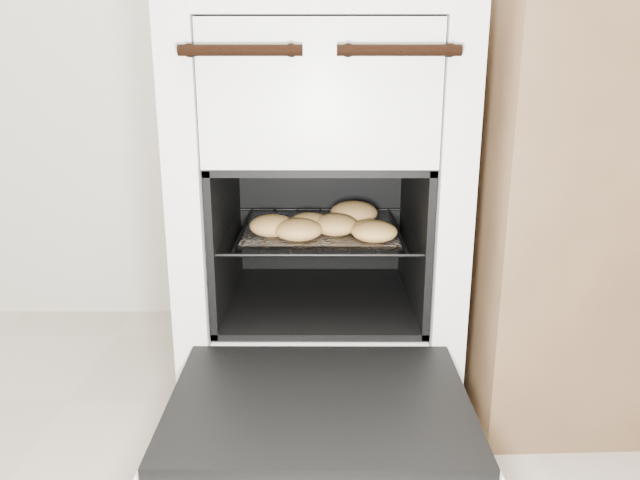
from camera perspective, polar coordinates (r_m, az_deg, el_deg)
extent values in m
cube|color=white|center=(1.44, 0.02, 3.86)|extent=(0.57, 0.61, 0.87)
cylinder|color=black|center=(1.10, -7.30, 16.83)|extent=(0.21, 0.02, 0.02)
cylinder|color=black|center=(1.10, 7.25, 16.83)|extent=(0.21, 0.02, 0.02)
cube|color=black|center=(1.07, -0.05, -14.69)|extent=(0.49, 0.38, 0.02)
cube|color=white|center=(1.08, -0.05, -15.47)|extent=(0.51, 0.40, 0.02)
cylinder|color=black|center=(1.40, -8.39, 0.97)|extent=(0.01, 0.40, 0.01)
cylinder|color=black|center=(1.40, 8.42, 0.96)|extent=(0.01, 0.40, 0.01)
cylinder|color=black|center=(1.20, -0.02, -1.41)|extent=(0.41, 0.01, 0.01)
cylinder|color=black|center=(1.57, 0.03, 2.80)|extent=(0.41, 0.01, 0.01)
cylinder|color=black|center=(1.39, -7.04, 0.97)|extent=(0.01, 0.38, 0.01)
cylinder|color=black|center=(1.39, -4.70, 0.97)|extent=(0.01, 0.38, 0.01)
cylinder|color=black|center=(1.38, -2.35, 0.98)|extent=(0.01, 0.38, 0.01)
cylinder|color=black|center=(1.38, 0.01, 0.97)|extent=(0.01, 0.38, 0.01)
cylinder|color=black|center=(1.38, 2.37, 0.97)|extent=(0.01, 0.38, 0.01)
cylinder|color=black|center=(1.39, 4.72, 0.97)|extent=(0.01, 0.38, 0.01)
cylinder|color=black|center=(1.39, 7.06, 0.96)|extent=(0.01, 0.38, 0.01)
cube|color=silver|center=(1.36, 0.01, 1.00)|extent=(0.32, 0.28, 0.01)
ellipsoid|color=tan|center=(1.27, -2.00, 0.97)|extent=(0.11, 0.11, 0.04)
ellipsoid|color=tan|center=(1.28, 4.79, 0.95)|extent=(0.11, 0.11, 0.04)
ellipsoid|color=tan|center=(1.32, -0.96, 1.60)|extent=(0.09, 0.09, 0.04)
ellipsoid|color=tan|center=(1.30, -4.40, 1.34)|extent=(0.13, 0.13, 0.04)
ellipsoid|color=tan|center=(1.39, 3.11, 2.51)|extent=(0.13, 0.13, 0.05)
ellipsoid|color=tan|center=(1.30, 1.41, 1.43)|extent=(0.13, 0.13, 0.04)
ellipsoid|color=tan|center=(1.26, 5.01, 0.78)|extent=(0.13, 0.13, 0.04)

